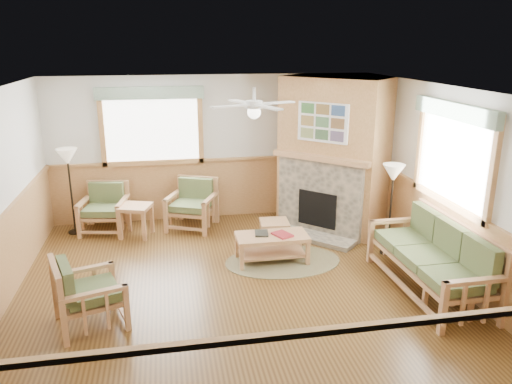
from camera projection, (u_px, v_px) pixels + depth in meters
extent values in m
cube|color=#583A18|center=(237.00, 287.00, 6.94)|extent=(6.00, 6.00, 0.01)
cube|color=white|center=(234.00, 90.00, 6.15)|extent=(6.00, 6.00, 0.01)
cube|color=silver|center=(213.00, 148.00, 9.37)|extent=(6.00, 0.02, 2.70)
cube|color=silver|center=(293.00, 311.00, 3.73)|extent=(6.00, 0.02, 2.70)
cube|color=silver|center=(445.00, 183.00, 7.07)|extent=(0.02, 6.00, 2.70)
cylinder|color=brown|center=(283.00, 261.00, 7.73)|extent=(1.93, 1.93, 0.01)
cube|color=maroon|center=(282.00, 234.00, 7.59)|extent=(0.33, 0.36, 0.03)
cube|color=black|center=(262.00, 232.00, 7.65)|extent=(0.24, 0.30, 0.03)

